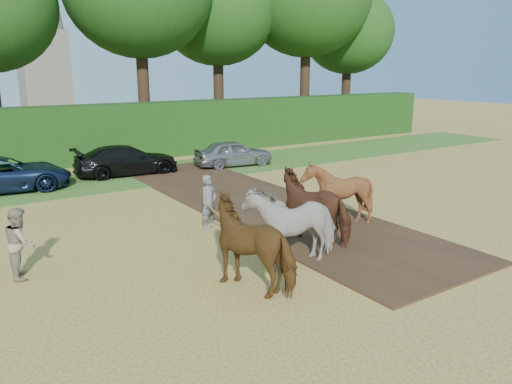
# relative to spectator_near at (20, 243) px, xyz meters

# --- Properties ---
(ground) EXTENTS (120.00, 120.00, 0.00)m
(ground) POSITION_rel_spectator_near_xyz_m (6.74, -4.57, -0.85)
(ground) COLOR gold
(ground) RESTS_ON ground
(earth_strip) EXTENTS (4.50, 17.00, 0.05)m
(earth_strip) POSITION_rel_spectator_near_xyz_m (8.24, 2.43, -0.82)
(earth_strip) COLOR #472D1C
(earth_strip) RESTS_ON ground
(grass_verge) EXTENTS (50.00, 5.00, 0.03)m
(grass_verge) POSITION_rel_spectator_near_xyz_m (6.74, 9.43, -0.83)
(grass_verge) COLOR #38601E
(grass_verge) RESTS_ON ground
(hedgerow) EXTENTS (46.00, 1.60, 3.00)m
(hedgerow) POSITION_rel_spectator_near_xyz_m (6.74, 13.93, 0.65)
(hedgerow) COLOR #14380F
(hedgerow) RESTS_ON ground
(spectator_near) EXTENTS (0.78, 0.93, 1.69)m
(spectator_near) POSITION_rel_spectator_near_xyz_m (0.00, 0.00, 0.00)
(spectator_near) COLOR #B2A98B
(spectator_near) RESTS_ON ground
(plough_team) EXTENTS (6.72, 5.83, 2.03)m
(plough_team) POSITION_rel_spectator_near_xyz_m (6.65, -2.19, 0.16)
(plough_team) COLOR brown
(plough_team) RESTS_ON ground
(parked_cars) EXTENTS (25.35, 3.19, 1.46)m
(parked_cars) POSITION_rel_spectator_near_xyz_m (0.84, 9.41, -0.15)
(parked_cars) COLOR #A4A8AB
(parked_cars) RESTS_ON ground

